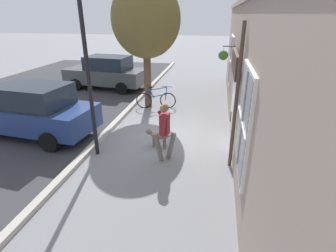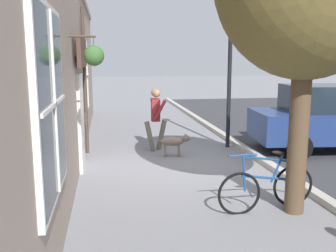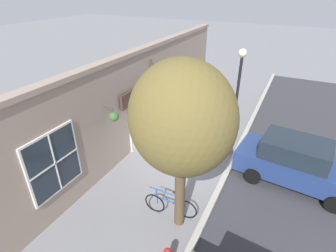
# 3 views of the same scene
# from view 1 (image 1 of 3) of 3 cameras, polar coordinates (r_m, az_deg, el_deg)

# --- Properties ---
(ground_plane) EXTENTS (90.00, 90.00, 0.00)m
(ground_plane) POSITION_cam_1_polar(r_m,az_deg,el_deg) (8.86, -0.86, -2.23)
(ground_plane) COLOR gray
(curb_and_road) EXTENTS (10.10, 28.00, 0.12)m
(curb_and_road) POSITION_cam_1_polar(r_m,az_deg,el_deg) (11.46, -30.87, 0.47)
(curb_and_road) COLOR #B2ADA3
(curb_and_road) RESTS_ON ground_plane
(storefront_facade) EXTENTS (0.95, 18.00, 4.25)m
(storefront_facade) POSITION_cam_1_polar(r_m,az_deg,el_deg) (8.07, 15.87, 10.41)
(storefront_facade) COLOR gray
(storefront_facade) RESTS_ON ground_plane
(pedestrian_walking) EXTENTS (0.63, 0.56, 1.66)m
(pedestrian_walking) POSITION_cam_1_polar(r_m,az_deg,el_deg) (7.07, -0.76, -0.27)
(pedestrian_walking) COLOR #6B665B
(pedestrian_walking) RESTS_ON ground_plane
(dog_on_leash) EXTENTS (0.97, 0.33, 0.59)m
(dog_on_leash) POSITION_cam_1_polar(r_m,az_deg,el_deg) (8.04, -2.33, -2.05)
(dog_on_leash) COLOR #7F6B5B
(dog_on_leash) RESTS_ON ground_plane
(street_tree_by_curb) EXTENTS (2.77, 2.49, 5.14)m
(street_tree_by_curb) POSITION_cam_1_polar(r_m,az_deg,el_deg) (11.17, -4.70, 21.75)
(street_tree_by_curb) COLOR brown
(street_tree_by_curb) RESTS_ON ground_plane
(leaning_bicycle) EXTENTS (1.72, 0.28, 1.00)m
(leaning_bicycle) POSITION_cam_1_polar(r_m,az_deg,el_deg) (11.46, -2.62, 5.78)
(leaning_bicycle) COLOR black
(leaning_bicycle) RESTS_ON ground_plane
(parked_car_nearest_curb) EXTENTS (4.45, 2.26, 1.75)m
(parked_car_nearest_curb) POSITION_cam_1_polar(r_m,az_deg,el_deg) (14.91, -13.26, 11.29)
(parked_car_nearest_curb) COLOR #474C4C
(parked_car_nearest_curb) RESTS_ON ground_plane
(parked_car_mid_block) EXTENTS (4.45, 2.26, 1.75)m
(parked_car_mid_block) POSITION_cam_1_polar(r_m,az_deg,el_deg) (9.75, -27.54, 3.05)
(parked_car_mid_block) COLOR navy
(parked_car_mid_block) RESTS_ON ground_plane
(street_lamp) EXTENTS (0.32, 0.32, 4.50)m
(street_lamp) POSITION_cam_1_polar(r_m,az_deg,el_deg) (7.17, -17.58, 15.52)
(street_lamp) COLOR black
(street_lamp) RESTS_ON ground_plane
(fire_hydrant) EXTENTS (0.34, 0.20, 0.77)m
(fire_hydrant) POSITION_cam_1_polar(r_m,az_deg,el_deg) (13.22, -4.18, 8.20)
(fire_hydrant) COLOR red
(fire_hydrant) RESTS_ON ground_plane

